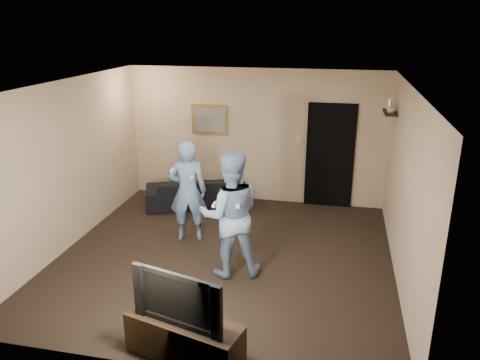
% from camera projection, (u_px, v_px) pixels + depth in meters
% --- Properties ---
extents(ground, '(5.00, 5.00, 0.00)m').
position_uv_depth(ground, '(225.00, 256.00, 7.18)').
color(ground, black).
rests_on(ground, ground).
extents(ceiling, '(5.00, 5.00, 0.04)m').
position_uv_depth(ceiling, '(223.00, 85.00, 6.34)').
color(ceiling, silver).
rests_on(ceiling, wall_back).
extents(wall_back, '(5.00, 0.04, 2.60)m').
position_uv_depth(wall_back, '(255.00, 136.00, 9.07)').
color(wall_back, tan).
rests_on(wall_back, ground).
extents(wall_front, '(5.00, 0.04, 2.60)m').
position_uv_depth(wall_front, '(160.00, 257.00, 4.44)').
color(wall_front, tan).
rests_on(wall_front, ground).
extents(wall_left, '(0.04, 5.00, 2.60)m').
position_uv_depth(wall_left, '(68.00, 165.00, 7.25)').
color(wall_left, tan).
rests_on(wall_left, ground).
extents(wall_right, '(0.04, 5.00, 2.60)m').
position_uv_depth(wall_right, '(405.00, 188.00, 6.26)').
color(wall_right, tan).
rests_on(wall_right, ground).
extents(sofa, '(2.07, 1.40, 0.56)m').
position_uv_depth(sofa, '(197.00, 191.00, 9.09)').
color(sofa, black).
rests_on(sofa, ground).
extents(throw_pillow, '(0.44, 0.17, 0.43)m').
position_uv_depth(throw_pillow, '(181.00, 180.00, 9.09)').
color(throw_pillow, '#1B5242').
rests_on(throw_pillow, sofa).
extents(painting_frame, '(0.72, 0.05, 0.57)m').
position_uv_depth(painting_frame, '(210.00, 119.00, 9.13)').
color(painting_frame, olive).
rests_on(painting_frame, wall_back).
extents(painting_canvas, '(0.62, 0.01, 0.47)m').
position_uv_depth(painting_canvas, '(209.00, 120.00, 9.10)').
color(painting_canvas, slate).
rests_on(painting_canvas, painting_frame).
extents(doorway, '(0.90, 0.06, 2.00)m').
position_uv_depth(doorway, '(330.00, 156.00, 8.85)').
color(doorway, black).
rests_on(doorway, ground).
extents(light_switch, '(0.08, 0.02, 0.12)m').
position_uv_depth(light_switch, '(299.00, 139.00, 8.88)').
color(light_switch, silver).
rests_on(light_switch, wall_back).
extents(wall_shelf, '(0.20, 0.60, 0.03)m').
position_uv_depth(wall_shelf, '(390.00, 112.00, 7.72)').
color(wall_shelf, black).
rests_on(wall_shelf, wall_right).
extents(shelf_vase, '(0.18, 0.18, 0.15)m').
position_uv_depth(shelf_vase, '(391.00, 108.00, 7.56)').
color(shelf_vase, '#9D9DA1').
rests_on(shelf_vase, wall_shelf).
extents(shelf_figurine, '(0.06, 0.06, 0.18)m').
position_uv_depth(shelf_figurine, '(390.00, 104.00, 7.84)').
color(shelf_figurine, silver).
rests_on(shelf_figurine, wall_shelf).
extents(tv_console, '(1.34, 0.73, 0.45)m').
position_uv_depth(tv_console, '(184.00, 339.00, 4.93)').
color(tv_console, black).
rests_on(tv_console, ground).
extents(television, '(1.04, 0.40, 0.60)m').
position_uv_depth(television, '(182.00, 295.00, 4.76)').
color(television, black).
rests_on(television, tv_console).
extents(wii_player_left, '(0.69, 0.56, 1.67)m').
position_uv_depth(wii_player_left, '(188.00, 191.00, 7.50)').
color(wii_player_left, '#6F94C0').
rests_on(wii_player_left, ground).
extents(wii_player_right, '(1.04, 0.92, 1.80)m').
position_uv_depth(wii_player_right, '(230.00, 215.00, 6.42)').
color(wii_player_right, '#829BBD').
rests_on(wii_player_right, ground).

